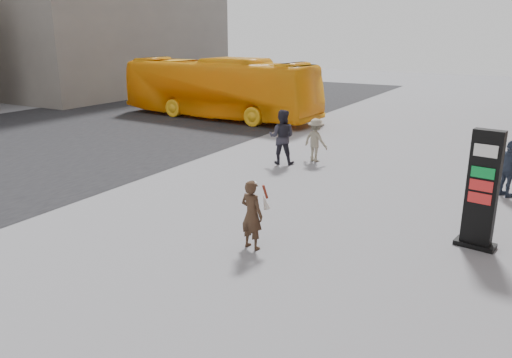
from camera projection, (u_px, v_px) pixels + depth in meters
The scene contains 9 objects.
ground at pixel (229, 238), 11.35m from camera, with size 100.00×100.00×0.00m, color #9E9EA3.
road at pixel (43, 139), 21.76m from camera, with size 16.00×60.00×0.01m, color black.
bg_building_far at pixel (108, 25), 38.07m from camera, with size 10.00×18.00×10.00m, color gray.
info_pylon at pixel (482, 190), 10.53m from camera, with size 0.88×0.53×2.59m.
woman at pixel (252, 214), 10.61m from camera, with size 0.64×0.60×1.53m.
bus at pixel (218, 88), 26.66m from camera, with size 2.67×11.41×3.18m, color #FFAF13.
pedestrian_a at pixel (282, 137), 17.47m from camera, with size 0.93×0.72×1.91m, color #2A2933.
pedestrian_b at pixel (316, 140), 17.82m from camera, with size 1.00×0.58×1.55m, color gray.
pedestrian_c at pixel (509, 169), 13.97m from camera, with size 0.95×0.40×1.62m, color #323C51.
Camera 1 is at (5.80, -8.78, 4.51)m, focal length 35.00 mm.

